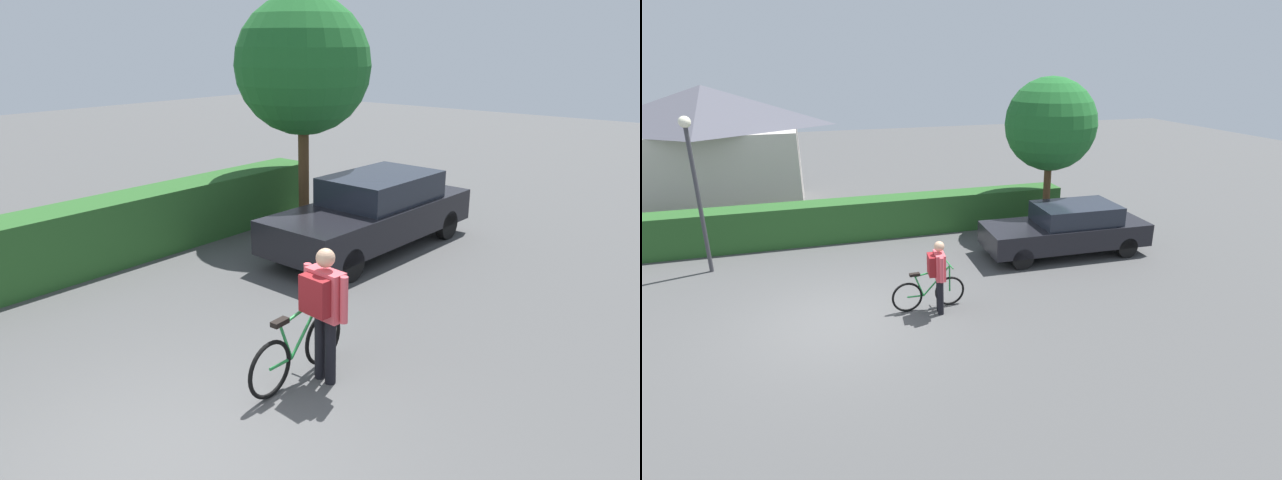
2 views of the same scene
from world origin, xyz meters
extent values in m
plane|color=#484848|center=(0.00, 0.00, 0.00)|extent=(60.00, 60.00, 0.00)
cube|color=#275624|center=(0.00, 5.24, 0.59)|extent=(15.13, 0.90, 1.17)
cube|color=beige|center=(-3.50, 9.56, 1.47)|extent=(5.80, 4.08, 2.93)
pyramid|color=#4C4C56|center=(-3.50, 9.56, 3.65)|extent=(6.09, 4.29, 1.43)
cube|color=black|center=(6.33, 2.15, 0.60)|extent=(4.60, 1.80, 0.61)
cube|color=#1E232D|center=(6.64, 2.15, 1.16)|extent=(2.26, 1.54, 0.51)
cylinder|color=black|center=(7.90, 2.86, 0.29)|extent=(0.58, 0.20, 0.58)
cylinder|color=black|center=(7.86, 1.36, 0.29)|extent=(0.58, 0.20, 0.58)
cylinder|color=black|center=(4.80, 2.95, 0.29)|extent=(0.58, 0.20, 0.58)
cylinder|color=black|center=(4.76, 1.45, 0.29)|extent=(0.58, 0.20, 0.58)
torus|color=black|center=(2.40, 0.05, 0.34)|extent=(0.68, 0.07, 0.68)
torus|color=black|center=(1.43, 0.02, 0.34)|extent=(0.68, 0.07, 0.68)
cylinder|color=#268C3F|center=(2.10, 0.04, 0.63)|extent=(0.63, 0.06, 0.64)
cylinder|color=#268C3F|center=(1.71, 0.03, 0.57)|extent=(0.22, 0.04, 0.51)
cylinder|color=#268C3F|center=(1.98, 0.04, 0.85)|extent=(0.74, 0.06, 0.14)
cylinder|color=#268C3F|center=(1.62, 0.03, 0.33)|extent=(0.37, 0.05, 0.05)
cylinder|color=#268C3F|center=(2.40, 0.05, 0.64)|extent=(0.04, 0.04, 0.60)
cube|color=black|center=(1.61, 0.03, 0.85)|extent=(0.22, 0.11, 0.06)
cylinder|color=#268C3F|center=(2.40, 0.05, 0.97)|extent=(0.05, 0.50, 0.03)
cylinder|color=black|center=(2.11, -0.14, 0.41)|extent=(0.13, 0.13, 0.81)
cylinder|color=black|center=(2.09, -0.31, 0.41)|extent=(0.13, 0.13, 0.81)
cube|color=#DB4C56|center=(2.10, -0.22, 1.10)|extent=(0.24, 0.49, 0.58)
sphere|color=tan|center=(2.10, -0.22, 1.53)|extent=(0.22, 0.22, 0.22)
cylinder|color=#DB4C56|center=(2.13, 0.06, 1.12)|extent=(0.09, 0.09, 0.55)
cylinder|color=#DB4C56|center=(2.08, -0.51, 1.12)|extent=(0.09, 0.09, 0.55)
cube|color=maroon|center=(1.94, -0.21, 1.13)|extent=(0.19, 0.39, 0.44)
cylinder|color=#38383D|center=(-2.99, 3.67, 1.84)|extent=(0.10, 0.10, 3.68)
sphere|color=#F2EDCC|center=(-2.99, 3.67, 3.80)|extent=(0.28, 0.28, 0.28)
cylinder|color=brown|center=(6.76, 4.21, 1.25)|extent=(0.23, 0.23, 2.50)
sphere|color=#1F6128|center=(6.76, 4.21, 3.34)|extent=(2.78, 2.78, 2.78)
camera|label=1|loc=(-2.81, -4.27, 3.83)|focal=34.37mm
camera|label=2|loc=(-0.33, -9.71, 5.23)|focal=28.30mm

